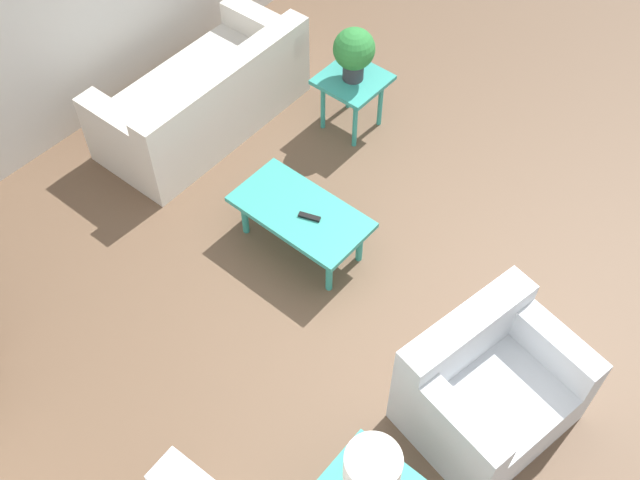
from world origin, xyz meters
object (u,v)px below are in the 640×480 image
Objects in this scene: sofa at (205,98)px; side_table_plant at (353,86)px; coffee_table at (301,215)px; armchair at (487,388)px; table_lamp at (372,472)px; potted_plant at (354,51)px.

side_table_plant is at bearing 128.67° from sofa.
coffee_table is 1.95× the size of side_table_plant.
armchair is (-3.22, 0.77, 0.03)m from sofa.
armchair is at bearing 75.34° from sofa.
armchair is 2.14× the size of side_table_plant.
table_lamp is at bearing 58.73° from sofa.
table_lamp is at bearing 130.06° from side_table_plant.
coffee_table is at bearing 70.87° from sofa.
sofa is 4.03× the size of potted_plant.
potted_plant is (0.53, -1.26, 0.43)m from coffee_table.
armchair is 1.10× the size of coffee_table.
table_lamp is (-2.17, 2.58, 0.37)m from side_table_plant.
table_lamp is (-2.17, 2.58, 0.02)m from potted_plant.
potted_plant is (0.00, -0.00, 0.35)m from side_table_plant.
sofa is at bearing -17.92° from coffee_table.
armchair is at bearing -96.65° from table_lamp.
table_lamp is at bearing -175.31° from armchair.
table_lamp is (0.12, 1.03, 0.48)m from armchair.
sofa reaches higher than side_table_plant.
armchair is at bearing 145.83° from side_table_plant.
armchair reaches higher than coffee_table.
armchair is 1.14m from table_lamp.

